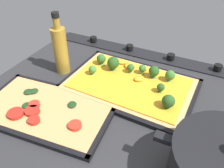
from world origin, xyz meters
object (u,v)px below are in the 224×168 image
at_px(broccoli_pizza, 131,82).
at_px(oil_bottle, 60,49).
at_px(baking_tray_back, 46,110).
at_px(baking_tray_front, 130,86).
at_px(veggie_pizza_back, 45,109).

xyz_separation_m(broccoli_pizza, oil_bottle, (0.24, 0.02, 0.07)).
relative_size(broccoli_pizza, baking_tray_back, 1.00).
bearing_deg(broccoli_pizza, baking_tray_back, 51.84).
bearing_deg(oil_bottle, baking_tray_front, -176.33).
bearing_deg(baking_tray_front, broccoli_pizza, -93.88).
height_order(broccoli_pizza, baking_tray_back, broccoli_pizza).
height_order(broccoli_pizza, veggie_pizza_back, broccoli_pizza).
distance_m(baking_tray_front, broccoli_pizza, 0.02).
height_order(veggie_pizza_back, oil_bottle, oil_bottle).
bearing_deg(baking_tray_front, veggie_pizza_back, 51.09).
bearing_deg(veggie_pizza_back, broccoli_pizza, -128.00).
bearing_deg(veggie_pizza_back, baking_tray_back, -115.07).
xyz_separation_m(baking_tray_front, broccoli_pizza, (-0.00, -0.01, 0.01)).
bearing_deg(baking_tray_back, baking_tray_front, -129.09).
bearing_deg(baking_tray_front, baking_tray_back, 50.91).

